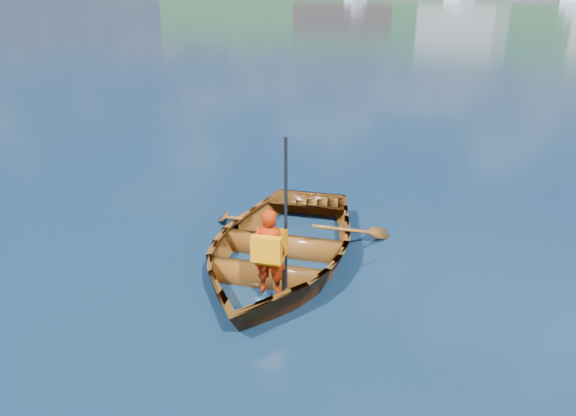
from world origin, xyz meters
TOP-DOWN VIEW (x-y plane):
  - ground at (0.00, 0.00)m, footprint 600.00×600.00m
  - rowboat at (-0.04, 0.16)m, footprint 3.81×4.48m
  - child_paddler at (0.40, -0.64)m, footprint 0.44×0.43m

SIDE VIEW (x-z plane):
  - ground at x=0.00m, z-range 0.00..0.00m
  - rowboat at x=-0.04m, z-range -0.15..0.64m
  - child_paddler at x=0.40m, z-range -0.27..1.54m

